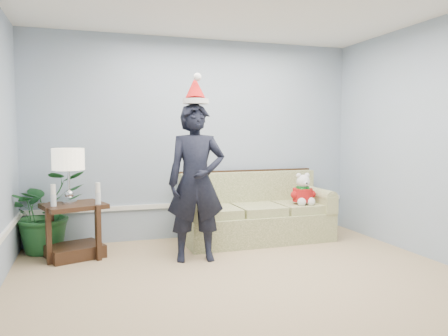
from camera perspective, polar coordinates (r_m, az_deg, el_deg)
name	(u,v)px	position (r m, az deg, el deg)	size (l,w,h in m)	color
room_shell	(272,143)	(3.62, 6.28, 3.28)	(4.54, 5.04, 2.74)	tan
wainscot_trim	(117,230)	(4.60, -13.77, -7.86)	(4.49, 4.99, 0.06)	white
sofa	(255,215)	(5.91, 4.10, -6.20)	(1.96, 0.87, 0.92)	#576731
side_table	(75,237)	(5.36, -18.93, -8.47)	(0.79, 0.72, 0.62)	#3C2216
table_lamp	(68,162)	(5.25, -19.68, 0.80)	(0.36, 0.36, 0.63)	silver
candle_pair	(76,195)	(5.15, -18.77, -3.38)	(0.54, 0.06, 0.25)	silver
houseplant	(45,211)	(5.68, -22.30, -5.25)	(0.89, 0.77, 0.99)	#205B2A
man	(196,182)	(4.88, -3.65, -1.90)	(0.64, 0.42, 1.76)	black
santa_hat	(195,91)	(4.88, -3.76, 10.02)	(0.34, 0.37, 0.34)	silver
teddy_bear	(303,193)	(5.91, 10.28, -3.23)	(0.27, 0.30, 0.43)	silver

